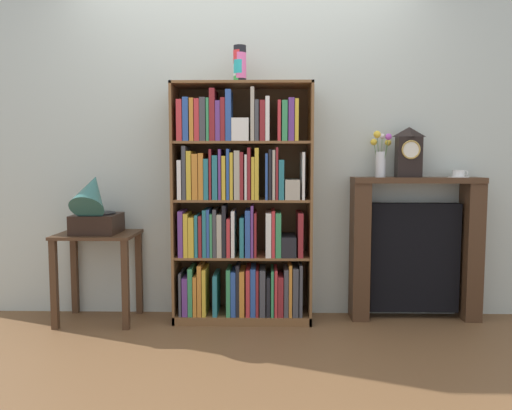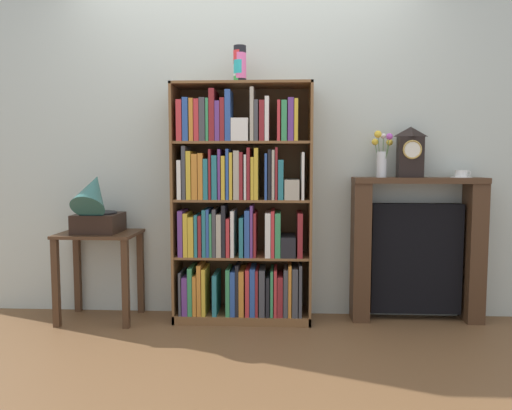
# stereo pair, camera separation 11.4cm
# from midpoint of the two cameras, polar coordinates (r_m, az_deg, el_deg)

# --- Properties ---
(ground_plane) EXTENTS (7.61, 6.40, 0.02)m
(ground_plane) POSITION_cam_midpoint_polar(r_m,az_deg,el_deg) (3.66, -2.49, -13.39)
(ground_plane) COLOR brown
(wall_back) EXTENTS (4.61, 0.08, 2.60)m
(wall_back) POSITION_cam_midpoint_polar(r_m,az_deg,el_deg) (3.76, -0.62, 7.36)
(wall_back) COLOR beige
(wall_back) RESTS_ON ground
(bookshelf) EXTENTS (0.97, 0.33, 1.69)m
(bookshelf) POSITION_cam_midpoint_polar(r_m,az_deg,el_deg) (3.57, -2.80, -0.86)
(bookshelf) COLOR brown
(bookshelf) RESTS_ON ground
(cup_stack) EXTENTS (0.09, 0.09, 0.26)m
(cup_stack) POSITION_cam_midpoint_polar(r_m,az_deg,el_deg) (3.62, -2.80, 15.66)
(cup_stack) COLOR black
(cup_stack) RESTS_ON bookshelf
(side_table_left) EXTENTS (0.55, 0.43, 0.64)m
(side_table_left) POSITION_cam_midpoint_polar(r_m,az_deg,el_deg) (3.78, -18.36, -5.50)
(side_table_left) COLOR #472D1C
(side_table_left) RESTS_ON ground
(gramophone) EXTENTS (0.31, 0.44, 0.48)m
(gramophone) POSITION_cam_midpoint_polar(r_m,az_deg,el_deg) (3.68, -18.79, -0.19)
(gramophone) COLOR black
(gramophone) RESTS_ON side_table_left
(fireplace_mantel) EXTENTS (0.92, 0.23, 1.03)m
(fireplace_mantel) POSITION_cam_midpoint_polar(r_m,az_deg,el_deg) (3.81, 16.76, -4.84)
(fireplace_mantel) COLOR #472D1C
(fireplace_mantel) RESTS_ON ground
(mantel_clock) EXTENTS (0.17, 0.12, 0.36)m
(mantel_clock) POSITION_cam_midpoint_polar(r_m,az_deg,el_deg) (3.72, 16.15, 5.80)
(mantel_clock) COLOR black
(mantel_clock) RESTS_ON fireplace_mantel
(flower_vase) EXTENTS (0.15, 0.16, 0.33)m
(flower_vase) POSITION_cam_midpoint_polar(r_m,az_deg,el_deg) (3.68, 13.16, 5.51)
(flower_vase) COLOR silver
(flower_vase) RESTS_ON fireplace_mantel
(teacup_with_saucer) EXTENTS (0.15, 0.15, 0.05)m
(teacup_with_saucer) POSITION_cam_midpoint_polar(r_m,az_deg,el_deg) (3.83, 21.26, 3.28)
(teacup_with_saucer) COLOR white
(teacup_with_saucer) RESTS_ON fireplace_mantel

